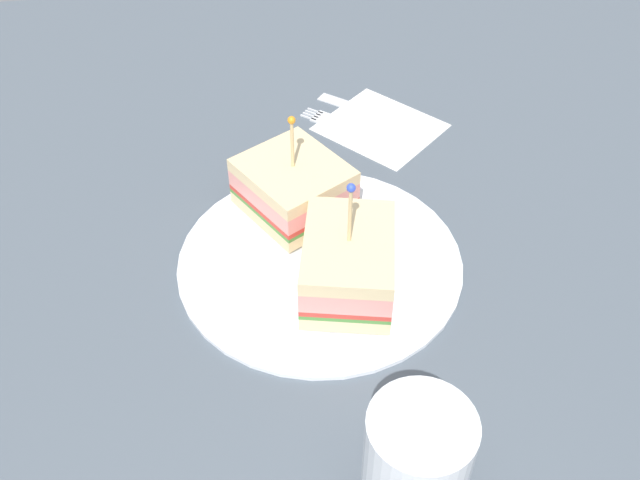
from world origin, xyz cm
name	(u,v)px	position (x,y,z in cm)	size (l,w,h in cm)	color
ground_plane	(320,271)	(0.00, 0.00, -1.00)	(112.69, 112.69, 2.00)	#4C5660
plate	(320,260)	(0.00, 0.00, 0.41)	(25.01, 25.01, 0.82)	white
sandwich_half_front	(348,263)	(3.73, 1.78, 3.49)	(11.46, 9.27, 11.05)	beige
sandwich_half_back	(294,187)	(-6.73, -1.46, 3.31)	(11.98, 11.65, 10.22)	beige
drink_glass	(414,473)	(22.88, 2.58, 4.31)	(6.56, 6.56, 9.95)	silver
napkin	(381,127)	(-19.36, 9.48, 0.07)	(11.59, 10.43, 0.15)	white
fork	(341,124)	(-20.42, 5.30, 0.18)	(8.75, 10.36, 0.35)	silver
knife	(361,109)	(-22.93, 8.01, 0.18)	(8.45, 9.97, 0.35)	silver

